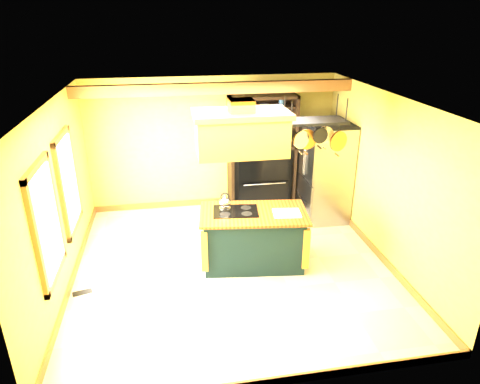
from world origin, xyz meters
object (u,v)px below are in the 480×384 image
object	(u,v)px
range_hood	(241,131)
hutch	(261,165)
kitchen_island	(253,237)
refrigerator	(325,173)
pot_rack	(315,129)

from	to	relation	value
range_hood	hutch	size ratio (longest dim) A/B	0.59
kitchen_island	range_hood	xyz separation A→B (m)	(-0.20, -0.00, 1.77)
kitchen_island	refrigerator	distance (m)	2.31
hutch	pot_rack	bearing A→B (deg)	-82.06
pot_rack	refrigerator	distance (m)	2.12
refrigerator	pot_rack	bearing A→B (deg)	-118.54
kitchen_island	range_hood	bearing A→B (deg)	-172.82
refrigerator	kitchen_island	bearing A→B (deg)	-139.32
kitchen_island	hutch	xyz separation A→B (m)	(0.61, 2.20, 0.44)
pot_rack	hutch	bearing A→B (deg)	97.94
range_hood	hutch	xyz separation A→B (m)	(0.80, 2.21, -1.33)
refrigerator	hutch	distance (m)	1.33
range_hood	hutch	world-z (taller)	range_hood
kitchen_island	pot_rack	distance (m)	1.98
range_hood	refrigerator	bearing A→B (deg)	37.64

